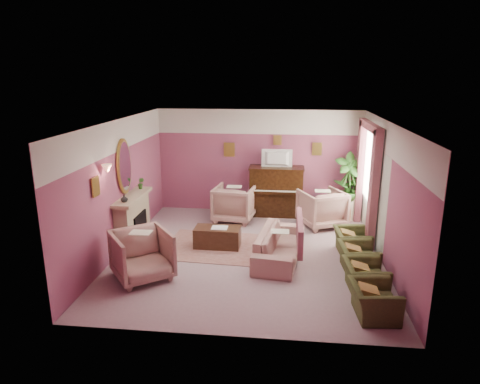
# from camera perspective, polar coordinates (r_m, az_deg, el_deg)

# --- Properties ---
(floor) EXTENTS (5.50, 6.00, 0.01)m
(floor) POSITION_cam_1_polar(r_m,az_deg,el_deg) (9.23, 1.14, -8.20)
(floor) COLOR gray
(floor) RESTS_ON ground
(ceiling) EXTENTS (5.50, 6.00, 0.01)m
(ceiling) POSITION_cam_1_polar(r_m,az_deg,el_deg) (8.50, 1.25, 9.35)
(ceiling) COLOR silver
(ceiling) RESTS_ON wall_back
(wall_back) EXTENTS (5.50, 0.02, 2.80)m
(wall_back) POSITION_cam_1_polar(r_m,az_deg,el_deg) (11.68, 2.50, 4.08)
(wall_back) COLOR #703A5A
(wall_back) RESTS_ON floor
(wall_front) EXTENTS (5.50, 0.02, 2.80)m
(wall_front) POSITION_cam_1_polar(r_m,az_deg,el_deg) (5.94, -1.40, -7.41)
(wall_front) COLOR #703A5A
(wall_front) RESTS_ON floor
(wall_left) EXTENTS (0.02, 6.00, 2.80)m
(wall_left) POSITION_cam_1_polar(r_m,az_deg,el_deg) (9.40, -15.74, 0.69)
(wall_left) COLOR #703A5A
(wall_left) RESTS_ON floor
(wall_right) EXTENTS (0.02, 6.00, 2.80)m
(wall_right) POSITION_cam_1_polar(r_m,az_deg,el_deg) (8.96, 18.99, -0.30)
(wall_right) COLOR #703A5A
(wall_right) RESTS_ON floor
(picture_rail_band) EXTENTS (5.50, 0.01, 0.65)m
(picture_rail_band) POSITION_cam_1_polar(r_m,az_deg,el_deg) (11.50, 2.56, 9.33)
(picture_rail_band) COLOR silver
(picture_rail_band) RESTS_ON wall_back
(stripe_panel) EXTENTS (0.01, 3.00, 2.15)m
(stripe_panel) POSITION_cam_1_polar(r_m,az_deg,el_deg) (10.27, 17.23, -0.08)
(stripe_panel) COLOR beige
(stripe_panel) RESTS_ON wall_right
(fireplace_surround) EXTENTS (0.30, 1.40, 1.10)m
(fireplace_surround) POSITION_cam_1_polar(r_m,az_deg,el_deg) (9.77, -14.08, -3.86)
(fireplace_surround) COLOR tan
(fireplace_surround) RESTS_ON floor
(fireplace_inset) EXTENTS (0.18, 0.72, 0.68)m
(fireplace_inset) POSITION_cam_1_polar(r_m,az_deg,el_deg) (9.78, -13.47, -4.72)
(fireplace_inset) COLOR black
(fireplace_inset) RESTS_ON floor
(fire_ember) EXTENTS (0.06, 0.54, 0.10)m
(fire_ember) POSITION_cam_1_polar(r_m,az_deg,el_deg) (9.83, -13.18, -5.72)
(fire_ember) COLOR #E9552F
(fire_ember) RESTS_ON floor
(mantel_shelf) EXTENTS (0.40, 1.55, 0.07)m
(mantel_shelf) POSITION_cam_1_polar(r_m,az_deg,el_deg) (9.59, -14.13, -0.65)
(mantel_shelf) COLOR tan
(mantel_shelf) RESTS_ON fireplace_surround
(hearth) EXTENTS (0.55, 1.50, 0.02)m
(hearth) POSITION_cam_1_polar(r_m,az_deg,el_deg) (9.89, -12.78, -6.86)
(hearth) COLOR tan
(hearth) RESTS_ON floor
(mirror_frame) EXTENTS (0.04, 0.72, 1.20)m
(mirror_frame) POSITION_cam_1_polar(r_m,az_deg,el_deg) (9.48, -15.20, 3.33)
(mirror_frame) COLOR #A8903A
(mirror_frame) RESTS_ON wall_left
(mirror_glass) EXTENTS (0.01, 0.60, 1.06)m
(mirror_glass) POSITION_cam_1_polar(r_m,az_deg,el_deg) (9.47, -15.05, 3.32)
(mirror_glass) COLOR white
(mirror_glass) RESTS_ON wall_left
(sconce_shade) EXTENTS (0.20, 0.20, 0.16)m
(sconce_shade) POSITION_cam_1_polar(r_m,az_deg,el_deg) (8.46, -17.31, 2.99)
(sconce_shade) COLOR tan
(sconce_shade) RESTS_ON wall_left
(piano) EXTENTS (1.40, 0.60, 1.30)m
(piano) POSITION_cam_1_polar(r_m,az_deg,el_deg) (11.52, 4.83, 0.05)
(piano) COLOR black
(piano) RESTS_ON floor
(piano_keyshelf) EXTENTS (1.30, 0.12, 0.06)m
(piano_keyshelf) POSITION_cam_1_polar(r_m,az_deg,el_deg) (11.16, 4.79, -0.09)
(piano_keyshelf) COLOR black
(piano_keyshelf) RESTS_ON piano
(piano_keys) EXTENTS (1.20, 0.08, 0.02)m
(piano_keys) POSITION_cam_1_polar(r_m,az_deg,el_deg) (11.15, 4.80, 0.11)
(piano_keys) COLOR beige
(piano_keys) RESTS_ON piano
(piano_top) EXTENTS (1.45, 0.65, 0.04)m
(piano_top) POSITION_cam_1_polar(r_m,az_deg,el_deg) (11.36, 4.91, 3.25)
(piano_top) COLOR black
(piano_top) RESTS_ON piano
(television) EXTENTS (0.80, 0.12, 0.48)m
(television) POSITION_cam_1_polar(r_m,az_deg,el_deg) (11.25, 4.94, 4.64)
(television) COLOR black
(television) RESTS_ON piano
(print_back_left) EXTENTS (0.30, 0.03, 0.38)m
(print_back_left) POSITION_cam_1_polar(r_m,az_deg,el_deg) (11.66, -1.44, 5.67)
(print_back_left) COLOR #A8903A
(print_back_left) RESTS_ON wall_back
(print_back_right) EXTENTS (0.26, 0.03, 0.34)m
(print_back_right) POSITION_cam_1_polar(r_m,az_deg,el_deg) (11.57, 10.23, 5.66)
(print_back_right) COLOR #A8903A
(print_back_right) RESTS_ON wall_back
(print_back_mid) EXTENTS (0.22, 0.03, 0.26)m
(print_back_mid) POSITION_cam_1_polar(r_m,az_deg,el_deg) (11.51, 5.03, 6.91)
(print_back_mid) COLOR #A8903A
(print_back_mid) RESTS_ON wall_back
(print_left_wall) EXTENTS (0.03, 0.28, 0.36)m
(print_left_wall) POSITION_cam_1_polar(r_m,az_deg,el_deg) (8.25, -18.69, 0.69)
(print_left_wall) COLOR #A8903A
(print_left_wall) RESTS_ON wall_left
(window_blind) EXTENTS (0.03, 1.40, 1.80)m
(window_blind) POSITION_cam_1_polar(r_m,az_deg,el_deg) (10.36, 17.07, 3.63)
(window_blind) COLOR beige
(window_blind) RESTS_ON wall_right
(curtain_left) EXTENTS (0.16, 0.34, 2.60)m
(curtain_left) POSITION_cam_1_polar(r_m,az_deg,el_deg) (9.56, 17.39, 0.17)
(curtain_left) COLOR #8D4856
(curtain_left) RESTS_ON floor
(curtain_right) EXTENTS (0.16, 0.34, 2.60)m
(curtain_right) POSITION_cam_1_polar(r_m,az_deg,el_deg) (11.31, 15.68, 2.62)
(curtain_right) COLOR #8D4856
(curtain_right) RESTS_ON floor
(pelmet) EXTENTS (0.16, 2.20, 0.16)m
(pelmet) POSITION_cam_1_polar(r_m,az_deg,el_deg) (10.21, 17.01, 8.37)
(pelmet) COLOR #8D4856
(pelmet) RESTS_ON wall_right
(mantel_plant) EXTENTS (0.16, 0.16, 0.28)m
(mantel_plant) POSITION_cam_1_polar(r_m,az_deg,el_deg) (10.04, -13.08, 1.14)
(mantel_plant) COLOR #27591D
(mantel_plant) RESTS_ON mantel_shelf
(mantel_vase) EXTENTS (0.16, 0.16, 0.16)m
(mantel_vase) POSITION_cam_1_polar(r_m,az_deg,el_deg) (9.11, -15.18, -0.86)
(mantel_vase) COLOR silver
(mantel_vase) RESTS_ON mantel_shelf
(area_rug) EXTENTS (2.60, 1.95, 0.01)m
(area_rug) POSITION_cam_1_polar(r_m,az_deg,el_deg) (9.56, -2.42, -7.31)
(area_rug) COLOR #97655C
(area_rug) RESTS_ON floor
(coffee_table) EXTENTS (1.01, 0.52, 0.45)m
(coffee_table) POSITION_cam_1_polar(r_m,az_deg,el_deg) (9.50, -3.02, -6.05)
(coffee_table) COLOR #372013
(coffee_table) RESTS_ON floor
(table_paper) EXTENTS (0.35, 0.28, 0.01)m
(table_paper) POSITION_cam_1_polar(r_m,az_deg,el_deg) (9.41, -2.73, -4.76)
(table_paper) COLOR white
(table_paper) RESTS_ON coffee_table
(sofa) EXTENTS (0.69, 2.07, 0.84)m
(sofa) POSITION_cam_1_polar(r_m,az_deg,el_deg) (8.89, 5.32, -6.31)
(sofa) COLOR tan
(sofa) RESTS_ON floor
(sofa_throw) EXTENTS (0.10, 1.57, 0.57)m
(sofa_throw) POSITION_cam_1_polar(r_m,az_deg,el_deg) (8.83, 7.95, -5.29)
(sofa_throw) COLOR #8D4856
(sofa_throw) RESTS_ON sofa
(floral_armchair_left) EXTENTS (0.98, 0.98, 1.02)m
(floral_armchair_left) POSITION_cam_1_polar(r_m,az_deg,el_deg) (11.08, -0.76, -1.27)
(floral_armchair_left) COLOR tan
(floral_armchair_left) RESTS_ON floor
(floral_armchair_right) EXTENTS (0.98, 0.98, 1.02)m
(floral_armchair_right) POSITION_cam_1_polar(r_m,az_deg,el_deg) (10.87, 10.86, -1.88)
(floral_armchair_right) COLOR tan
(floral_armchair_right) RESTS_ON floor
(floral_armchair_front) EXTENTS (0.98, 0.98, 1.02)m
(floral_armchair_front) POSITION_cam_1_polar(r_m,az_deg,el_deg) (8.19, -12.93, -7.90)
(floral_armchair_front) COLOR tan
(floral_armchair_front) RESTS_ON floor
(olive_chair_a) EXTENTS (0.57, 0.81, 0.70)m
(olive_chair_a) POSITION_cam_1_polar(r_m,az_deg,el_deg) (7.22, 17.47, -13.04)
(olive_chair_a) COLOR #3E4520
(olive_chair_a) RESTS_ON floor
(olive_chair_b) EXTENTS (0.57, 0.81, 0.70)m
(olive_chair_b) POSITION_cam_1_polar(r_m,az_deg,el_deg) (7.94, 16.37, -10.23)
(olive_chair_b) COLOR #3E4520
(olive_chair_b) RESTS_ON floor
(olive_chair_c) EXTENTS (0.57, 0.81, 0.70)m
(olive_chair_c) POSITION_cam_1_polar(r_m,az_deg,el_deg) (8.67, 15.46, -7.90)
(olive_chair_c) COLOR #3E4520
(olive_chair_c) RESTS_ON floor
(olive_chair_d) EXTENTS (0.57, 0.81, 0.70)m
(olive_chair_d) POSITION_cam_1_polar(r_m,az_deg,el_deg) (9.42, 14.71, -5.93)
(olive_chair_d) COLOR #3E4520
(olive_chair_d) RESTS_ON floor
(side_table) EXTENTS (0.52, 0.52, 0.70)m
(side_table) POSITION_cam_1_polar(r_m,az_deg,el_deg) (11.64, 14.13, -1.75)
(side_table) COLOR beige
(side_table) RESTS_ON floor
(side_plant_big) EXTENTS (0.30, 0.30, 0.34)m
(side_plant_big) POSITION_cam_1_polar(r_m,az_deg,el_deg) (11.50, 14.30, 0.72)
(side_plant_big) COLOR #27591D
(side_plant_big) RESTS_ON side_table
(side_plant_small) EXTENTS (0.16, 0.16, 0.28)m
(side_plant_small) POSITION_cam_1_polar(r_m,az_deg,el_deg) (11.43, 14.95, 0.43)
(side_plant_small) COLOR #27591D
(side_plant_small) RESTS_ON side_table
(palm_pot) EXTENTS (0.34, 0.34, 0.34)m
(palm_pot) POSITION_cam_1_polar(r_m,az_deg,el_deg) (11.60, 14.04, -2.75)
(palm_pot) COLOR #B06430
(palm_pot) RESTS_ON floor
(palm_plant) EXTENTS (0.76, 0.76, 1.44)m
(palm_plant) POSITION_cam_1_polar(r_m,az_deg,el_deg) (11.36, 14.33, 1.52)
(palm_plant) COLOR #27591D
(palm_plant) RESTS_ON palm_pot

